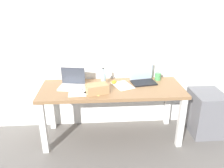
{
  "coord_description": "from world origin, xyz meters",
  "views": [
    {
      "loc": [
        -0.18,
        -2.56,
        1.85
      ],
      "look_at": [
        0.0,
        0.0,
        0.78
      ],
      "focal_mm": 35.58,
      "sensor_mm": 36.0,
      "label": 1
    }
  ],
  "objects_px": {
    "laptop_right": "(143,78)",
    "computer_mouse": "(114,82)",
    "desk": "(112,95)",
    "coffee_mug": "(158,77)",
    "filing_cabinet": "(205,113)",
    "laptop_left": "(72,83)",
    "cardboard_box": "(97,89)",
    "beer_bottle": "(103,78)"
  },
  "relations": [
    {
      "from": "cardboard_box",
      "to": "laptop_right",
      "type": "bearing_deg",
      "value": 25.9
    },
    {
      "from": "laptop_left",
      "to": "beer_bottle",
      "type": "distance_m",
      "value": 0.4
    },
    {
      "from": "laptop_left",
      "to": "cardboard_box",
      "type": "height_order",
      "value": "laptop_left"
    },
    {
      "from": "cardboard_box",
      "to": "filing_cabinet",
      "type": "relative_size",
      "value": 0.43
    },
    {
      "from": "beer_bottle",
      "to": "coffee_mug",
      "type": "height_order",
      "value": "beer_bottle"
    },
    {
      "from": "computer_mouse",
      "to": "filing_cabinet",
      "type": "relative_size",
      "value": 0.17
    },
    {
      "from": "computer_mouse",
      "to": "cardboard_box",
      "type": "xyz_separation_m",
      "value": [
        -0.22,
        -0.29,
        0.04
      ]
    },
    {
      "from": "desk",
      "to": "coffee_mug",
      "type": "relative_size",
      "value": 18.96
    },
    {
      "from": "cardboard_box",
      "to": "laptop_left",
      "type": "bearing_deg",
      "value": 147.26
    },
    {
      "from": "desk",
      "to": "coffee_mug",
      "type": "distance_m",
      "value": 0.7
    },
    {
      "from": "desk",
      "to": "filing_cabinet",
      "type": "height_order",
      "value": "desk"
    },
    {
      "from": "beer_bottle",
      "to": "cardboard_box",
      "type": "distance_m",
      "value": 0.26
    },
    {
      "from": "laptop_right",
      "to": "coffee_mug",
      "type": "height_order",
      "value": "laptop_right"
    },
    {
      "from": "beer_bottle",
      "to": "computer_mouse",
      "type": "bearing_deg",
      "value": 18.28
    },
    {
      "from": "laptop_left",
      "to": "coffee_mug",
      "type": "xyz_separation_m",
      "value": [
        1.15,
        0.17,
        -0.0
      ]
    },
    {
      "from": "desk",
      "to": "filing_cabinet",
      "type": "bearing_deg",
      "value": 1.17
    },
    {
      "from": "laptop_left",
      "to": "laptop_right",
      "type": "xyz_separation_m",
      "value": [
        0.92,
        0.09,
        0.0
      ]
    },
    {
      "from": "laptop_right",
      "to": "computer_mouse",
      "type": "xyz_separation_m",
      "value": [
        -0.39,
        -0.01,
        -0.04
      ]
    },
    {
      "from": "desk",
      "to": "laptop_left",
      "type": "bearing_deg",
      "value": 173.13
    },
    {
      "from": "laptop_right",
      "to": "filing_cabinet",
      "type": "bearing_deg",
      "value": -8.23
    },
    {
      "from": "computer_mouse",
      "to": "cardboard_box",
      "type": "height_order",
      "value": "cardboard_box"
    },
    {
      "from": "laptop_left",
      "to": "coffee_mug",
      "type": "relative_size",
      "value": 3.57
    },
    {
      "from": "beer_bottle",
      "to": "filing_cabinet",
      "type": "height_order",
      "value": "beer_bottle"
    },
    {
      "from": "laptop_left",
      "to": "coffee_mug",
      "type": "height_order",
      "value": "laptop_left"
    },
    {
      "from": "desk",
      "to": "cardboard_box",
      "type": "height_order",
      "value": "cardboard_box"
    },
    {
      "from": "computer_mouse",
      "to": "coffee_mug",
      "type": "xyz_separation_m",
      "value": [
        0.61,
        0.08,
        0.03
      ]
    },
    {
      "from": "laptop_right",
      "to": "cardboard_box",
      "type": "height_order",
      "value": "laptop_right"
    },
    {
      "from": "laptop_left",
      "to": "cardboard_box",
      "type": "relative_size",
      "value": 1.32
    },
    {
      "from": "laptop_left",
      "to": "beer_bottle",
      "type": "xyz_separation_m",
      "value": [
        0.4,
        0.04,
        0.04
      ]
    },
    {
      "from": "laptop_left",
      "to": "filing_cabinet",
      "type": "xyz_separation_m",
      "value": [
        1.8,
        -0.03,
        -0.48
      ]
    },
    {
      "from": "desk",
      "to": "filing_cabinet",
      "type": "xyz_separation_m",
      "value": [
        1.3,
        0.03,
        -0.33
      ]
    },
    {
      "from": "laptop_right",
      "to": "filing_cabinet",
      "type": "relative_size",
      "value": 0.57
    },
    {
      "from": "computer_mouse",
      "to": "desk",
      "type": "bearing_deg",
      "value": -86.76
    },
    {
      "from": "laptop_right",
      "to": "coffee_mug",
      "type": "relative_size",
      "value": 3.6
    },
    {
      "from": "desk",
      "to": "coffee_mug",
      "type": "xyz_separation_m",
      "value": [
        0.65,
        0.23,
        0.15
      ]
    },
    {
      "from": "laptop_right",
      "to": "beer_bottle",
      "type": "relative_size",
      "value": 1.49
    },
    {
      "from": "desk",
      "to": "cardboard_box",
      "type": "relative_size",
      "value": 7.02
    },
    {
      "from": "cardboard_box",
      "to": "coffee_mug",
      "type": "relative_size",
      "value": 2.7
    },
    {
      "from": "desk",
      "to": "laptop_left",
      "type": "distance_m",
      "value": 0.53
    },
    {
      "from": "laptop_left",
      "to": "coffee_mug",
      "type": "distance_m",
      "value": 1.16
    },
    {
      "from": "laptop_left",
      "to": "laptop_right",
      "type": "bearing_deg",
      "value": 5.72
    },
    {
      "from": "desk",
      "to": "filing_cabinet",
      "type": "distance_m",
      "value": 1.34
    }
  ]
}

